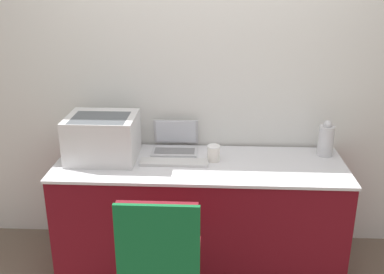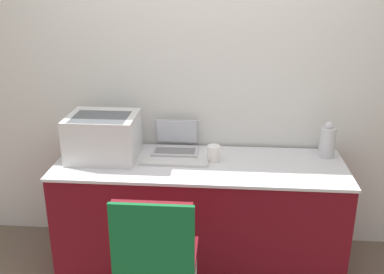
{
  "view_description": "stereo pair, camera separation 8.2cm",
  "coord_description": "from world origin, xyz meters",
  "px_view_note": "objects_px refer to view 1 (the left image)",
  "views": [
    {
      "loc": [
        0.09,
        -2.53,
        2.05
      ],
      "look_at": [
        -0.06,
        0.36,
        0.98
      ],
      "focal_mm": 42.0,
      "sensor_mm": 36.0,
      "label": 1
    },
    {
      "loc": [
        0.17,
        -2.52,
        2.05
      ],
      "look_at": [
        -0.06,
        0.36,
        0.98
      ],
      "focal_mm": 42.0,
      "sensor_mm": 36.0,
      "label": 2
    }
  ],
  "objects_px": {
    "chair": "(161,256)",
    "laptop_left": "(175,144)",
    "external_keyboard": "(174,162)",
    "metal_pitcher": "(326,140)",
    "coffee_cup": "(214,153)",
    "printer": "(102,136)"
  },
  "relations": [
    {
      "from": "metal_pitcher",
      "to": "chair",
      "type": "distance_m",
      "value": 1.51
    },
    {
      "from": "external_keyboard",
      "to": "coffee_cup",
      "type": "bearing_deg",
      "value": 13.62
    },
    {
      "from": "coffee_cup",
      "to": "laptop_left",
      "type": "bearing_deg",
      "value": 147.4
    },
    {
      "from": "coffee_cup",
      "to": "external_keyboard",
      "type": "bearing_deg",
      "value": -166.38
    },
    {
      "from": "chair",
      "to": "laptop_left",
      "type": "bearing_deg",
      "value": 90.43
    },
    {
      "from": "metal_pitcher",
      "to": "chair",
      "type": "xyz_separation_m",
      "value": [
        -1.08,
        -1.0,
        -0.32
      ]
    },
    {
      "from": "metal_pitcher",
      "to": "external_keyboard",
      "type": "bearing_deg",
      "value": -168.88
    },
    {
      "from": "laptop_left",
      "to": "chair",
      "type": "xyz_separation_m",
      "value": [
        0.01,
        -1.04,
        -0.25
      ]
    },
    {
      "from": "laptop_left",
      "to": "chair",
      "type": "height_order",
      "value": "laptop_left"
    },
    {
      "from": "laptop_left",
      "to": "external_keyboard",
      "type": "xyz_separation_m",
      "value": [
        0.01,
        -0.25,
        -0.04
      ]
    },
    {
      "from": "chair",
      "to": "external_keyboard",
      "type": "bearing_deg",
      "value": 89.53
    },
    {
      "from": "printer",
      "to": "laptop_left",
      "type": "xyz_separation_m",
      "value": [
        0.49,
        0.18,
        -0.12
      ]
    },
    {
      "from": "external_keyboard",
      "to": "chair",
      "type": "height_order",
      "value": "chair"
    },
    {
      "from": "printer",
      "to": "coffee_cup",
      "type": "xyz_separation_m",
      "value": [
        0.78,
        -0.0,
        -0.11
      ]
    },
    {
      "from": "external_keyboard",
      "to": "coffee_cup",
      "type": "height_order",
      "value": "coffee_cup"
    },
    {
      "from": "external_keyboard",
      "to": "laptop_left",
      "type": "bearing_deg",
      "value": 93.28
    },
    {
      "from": "external_keyboard",
      "to": "chair",
      "type": "xyz_separation_m",
      "value": [
        -0.01,
        -0.79,
        -0.21
      ]
    },
    {
      "from": "external_keyboard",
      "to": "metal_pitcher",
      "type": "bearing_deg",
      "value": 11.12
    },
    {
      "from": "laptop_left",
      "to": "external_keyboard",
      "type": "height_order",
      "value": "laptop_left"
    },
    {
      "from": "metal_pitcher",
      "to": "laptop_left",
      "type": "bearing_deg",
      "value": 178.05
    },
    {
      "from": "printer",
      "to": "coffee_cup",
      "type": "bearing_deg",
      "value": -0.18
    },
    {
      "from": "external_keyboard",
      "to": "metal_pitcher",
      "type": "height_order",
      "value": "metal_pitcher"
    }
  ]
}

